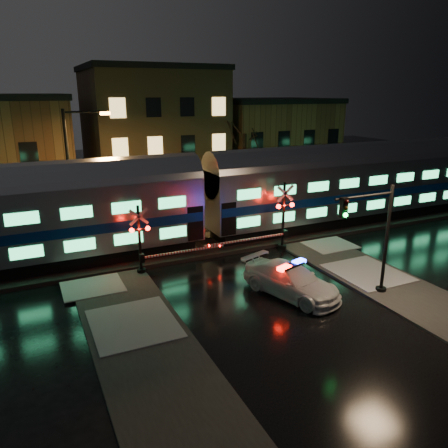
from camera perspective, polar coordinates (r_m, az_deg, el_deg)
The scene contains 12 objects.
ground at distance 24.17m, azimuth 1.75°, elevation -6.67°, with size 120.00×120.00×0.00m, color black.
ballast at distance 28.36m, azimuth -2.80°, elevation -2.78°, with size 90.00×4.20×0.24m, color black.
sidewalk_left at distance 17.14m, azimuth -9.21°, elevation -17.41°, with size 4.00×20.00×0.12m, color #2D2D2D.
sidewalk_right at distance 23.55m, azimuth 23.17°, elevation -8.62°, with size 4.00×20.00×0.12m, color #2D2D2D.
building_mid at distance 44.10m, azimuth -9.29°, elevation 11.60°, with size 12.00×11.00×11.50m, color brown.
building_right at distance 48.98m, azimuth 5.98°, elevation 10.46°, with size 12.00×10.00×8.50m, color brown.
train at distance 27.44m, azimuth -2.82°, elevation 3.66°, with size 51.00×3.12×5.92m.
police_car at distance 21.87m, azimuth 8.75°, elevation -7.30°, with size 3.66×5.64×1.69m.
crossing_signal_right at distance 27.33m, azimuth 7.20°, elevation 0.05°, with size 6.15×0.67×4.35m.
crossing_signal_left at distance 24.15m, azimuth -10.03°, elevation -2.84°, with size 5.51×0.64×3.90m.
traffic_light at distance 21.86m, azimuth 18.96°, elevation -1.99°, with size 3.56×0.67×5.50m.
streetlight at distance 29.28m, azimuth -19.02°, elevation 6.84°, with size 2.91×0.30×8.69m.
Camera 1 is at (-10.03, -19.75, 9.66)m, focal length 35.00 mm.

